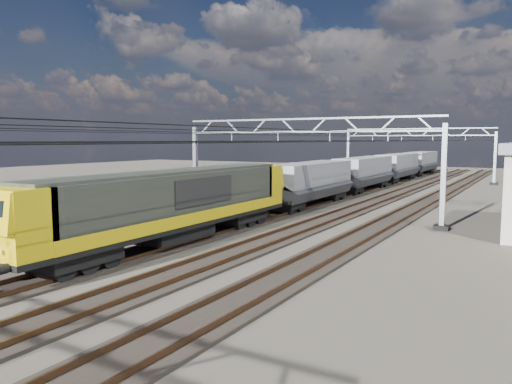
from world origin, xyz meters
The scene contains 13 objects.
ground centered at (0.00, 0.00, 0.00)m, with size 160.00×160.00×0.00m, color #2B2720.
track_outer_west centered at (-6.00, 0.00, 0.07)m, with size 2.60×140.00×0.30m.
track_loco centered at (-2.00, 0.00, 0.07)m, with size 2.60×140.00×0.30m.
track_inner_east centered at (2.00, 0.00, 0.07)m, with size 2.60×140.00×0.30m.
track_outer_east centered at (6.00, 0.00, 0.07)m, with size 2.60×140.00×0.30m.
catenary_gantry_mid centered at (0.00, 4.00, 3.91)m, with size 19.90×0.90×7.11m.
catenary_gantry_far centered at (0.00, 40.00, 3.91)m, with size 19.90×0.90×7.11m.
overhead_wires centered at (0.00, 8.00, 5.75)m, with size 12.03×140.00×0.53m.
locomotive centered at (-2.00, -7.90, 2.33)m, with size 2.76×21.10×3.62m.
hopper_wagon_lead centered at (-2.00, 9.80, 2.23)m, with size 3.38×13.00×3.25m.
hopper_wagon_mid centered at (-2.00, 24.00, 2.23)m, with size 3.38×13.00×3.25m.
hopper_wagon_third centered at (-2.00, 38.20, 2.23)m, with size 3.38×13.00×3.25m.
hopper_wagon_fourth centered at (-2.00, 52.40, 2.23)m, with size 3.38×13.00×3.25m.
Camera 1 is at (14.83, -28.26, 5.59)m, focal length 35.00 mm.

